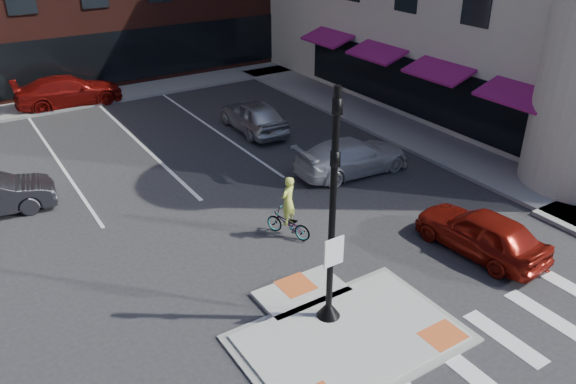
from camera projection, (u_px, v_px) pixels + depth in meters
ground at (338, 328)px, 13.99m from camera, size 120.00×120.00×0.00m
refuge_island at (344, 332)px, 13.77m from camera, size 5.40×4.65×0.13m
sidewalk_e at (391, 125)px, 26.62m from camera, size 3.00×24.00×0.15m
sidewalk_n at (145, 88)px, 31.85m from camera, size 26.00×3.00×0.15m
signal_pole at (331, 241)px, 13.21m from camera, size 0.60×0.60×5.98m
red_sedan at (481, 232)px, 16.74m from camera, size 1.98×4.21×1.39m
white_pickup at (352, 156)px, 21.80m from camera, size 4.79×2.20×1.36m
bg_car_silver at (254, 116)px, 25.77m from camera, size 1.96×4.44×1.49m
bg_car_red at (69, 91)px, 29.11m from camera, size 5.40×2.37×1.54m
cyclist at (288, 217)px, 17.56m from camera, size 1.16×1.68×2.05m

